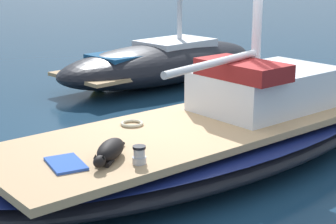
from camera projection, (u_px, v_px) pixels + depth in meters
name	position (u px, v px, depth m)	size (l,w,h in m)	color
ground_plane	(210.00, 164.00, 8.01)	(120.00, 120.00, 0.00)	navy
sailboat_main	(211.00, 142.00, 7.92)	(3.96, 7.60, 0.66)	black
cabin_house	(265.00, 87.00, 8.42)	(1.83, 2.47, 0.84)	silver
dog_black	(110.00, 151.00, 6.27)	(0.50, 0.90, 0.22)	black
deck_winch	(139.00, 155.00, 6.15)	(0.16, 0.16, 0.21)	#B7B7BC
coiled_rope	(132.00, 124.00, 7.63)	(0.32, 0.32, 0.04)	beige
deck_towel	(66.00, 164.00, 6.14)	(0.56, 0.36, 0.03)	blue
moored_boat_port_side	(162.00, 61.00, 13.32)	(3.05, 6.18, 6.89)	black
mooring_buoy	(98.00, 81.00, 12.59)	(0.44, 0.44, 0.44)	yellow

